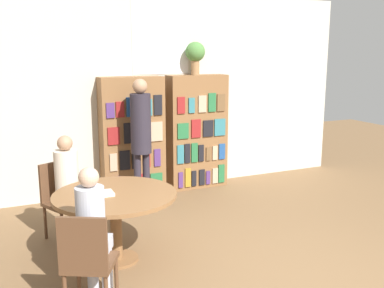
# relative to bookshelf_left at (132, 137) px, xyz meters

# --- Properties ---
(wall_back) EXTENTS (6.40, 0.07, 3.00)m
(wall_back) POSITION_rel_bookshelf_left_xyz_m (0.53, 0.19, 0.62)
(wall_back) COLOR beige
(wall_back) RESTS_ON ground_plane
(bookshelf_left) EXTENTS (0.94, 0.34, 1.78)m
(bookshelf_left) POSITION_rel_bookshelf_left_xyz_m (0.00, 0.00, 0.00)
(bookshelf_left) COLOR brown
(bookshelf_left) RESTS_ON ground_plane
(bookshelf_right) EXTENTS (0.94, 0.34, 1.78)m
(bookshelf_right) POSITION_rel_bookshelf_left_xyz_m (1.06, -0.00, 0.00)
(bookshelf_right) COLOR brown
(bookshelf_right) RESTS_ON ground_plane
(flower_vase) EXTENTS (0.30, 0.30, 0.50)m
(flower_vase) POSITION_rel_bookshelf_left_xyz_m (1.03, 0.00, 1.22)
(flower_vase) COLOR #997047
(flower_vase) RESTS_ON bookshelf_right
(reading_table) EXTENTS (1.26, 1.26, 0.74)m
(reading_table) POSITION_rel_bookshelf_left_xyz_m (-0.81, -2.04, -0.27)
(reading_table) COLOR brown
(reading_table) RESTS_ON ground_plane
(chair_near_camera) EXTENTS (0.54, 0.54, 0.89)m
(chair_near_camera) POSITION_rel_bookshelf_left_xyz_m (-1.27, -2.89, -0.39)
(chair_near_camera) COLOR brown
(chair_near_camera) RESTS_ON ground_plane
(chair_left_side) EXTENTS (0.53, 0.53, 0.89)m
(chair_left_side) POSITION_rel_bookshelf_left_xyz_m (-1.23, -1.17, -0.39)
(chair_left_side) COLOR brown
(chair_left_side) RESTS_ON ground_plane
(seated_reader_left) EXTENTS (0.38, 0.41, 1.23)m
(seated_reader_left) POSITION_rel_bookshelf_left_xyz_m (-1.15, -1.33, -0.19)
(seated_reader_left) COLOR beige
(seated_reader_left) RESTS_ON ground_plane
(seated_reader_right) EXTENTS (0.36, 0.40, 1.23)m
(seated_reader_right) POSITION_rel_bookshelf_left_xyz_m (-1.18, -2.73, -0.20)
(seated_reader_right) COLOR #B2B7C6
(seated_reader_right) RESTS_ON ground_plane
(librarian_standing) EXTENTS (0.28, 0.55, 1.78)m
(librarian_standing) POSITION_rel_bookshelf_left_xyz_m (-0.03, -0.50, 0.20)
(librarian_standing) COLOR #28232D
(librarian_standing) RESTS_ON ground_plane
(open_book_on_table) EXTENTS (0.24, 0.18, 0.03)m
(open_book_on_table) POSITION_rel_bookshelf_left_xyz_m (-0.95, -2.05, -0.14)
(open_book_on_table) COLOR silver
(open_book_on_table) RESTS_ON reading_table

